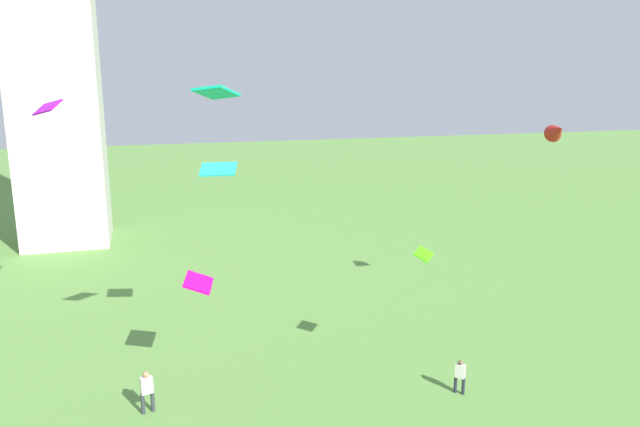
{
  "coord_description": "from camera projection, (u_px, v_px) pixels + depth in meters",
  "views": [
    {
      "loc": [
        -6.27,
        -4.4,
        13.5
      ],
      "look_at": [
        1.07,
        20.94,
        7.47
      ],
      "focal_mm": 34.26,
      "sensor_mm": 36.0,
      "label": 1
    }
  ],
  "objects": [
    {
      "name": "kite_flying_0",
      "position": [
        218.0,
        169.0,
        27.06
      ],
      "size": [
        1.79,
        1.44,
        0.54
      ],
      "rotation": [
        0.0,
        0.0,
        6.01
      ],
      "color": "#20C1B8"
    },
    {
      "name": "kite_flying_6",
      "position": [
        557.0,
        131.0,
        31.12
      ],
      "size": [
        1.32,
        1.7,
        1.26
      ],
      "rotation": [
        0.0,
        0.0,
        5.98
      ],
      "color": "#B31E15"
    },
    {
      "name": "person_2",
      "position": [
        460.0,
        374.0,
        26.26
      ],
      "size": [
        0.45,
        0.45,
        1.56
      ],
      "rotation": [
        0.0,
        0.0,
        2.37
      ],
      "color": "#1E2333",
      "rests_on": "ground_plane"
    },
    {
      "name": "kite_flying_5",
      "position": [
        424.0,
        254.0,
        26.19
      ],
      "size": [
        1.18,
        1.16,
        0.49
      ],
      "rotation": [
        0.0,
        0.0,
        3.99
      ],
      "color": "#43DE0E"
    },
    {
      "name": "kite_flying_1",
      "position": [
        216.0,
        93.0,
        22.15
      ],
      "size": [
        1.88,
        1.99,
        0.6
      ],
      "rotation": [
        0.0,
        0.0,
        0.99
      ],
      "color": "#0DB48D"
    },
    {
      "name": "kite_flying_3",
      "position": [
        198.0,
        282.0,
        26.0
      ],
      "size": [
        1.47,
        1.87,
        0.62
      ],
      "rotation": [
        0.0,
        0.0,
        1.36
      ],
      "color": "#D2078D"
    },
    {
      "name": "kite_flying_4",
      "position": [
        48.0,
        107.0,
        28.7
      ],
      "size": [
        1.48,
        1.59,
        0.81
      ],
      "rotation": [
        0.0,
        0.0,
        2.37
      ],
      "color": "#A811D4"
    },
    {
      "name": "person_1",
      "position": [
        147.0,
        389.0,
        24.73
      ],
      "size": [
        0.55,
        0.38,
        1.81
      ],
      "rotation": [
        0.0,
        0.0,
        0.25
      ],
      "color": "#2D3338",
      "rests_on": "ground_plane"
    }
  ]
}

